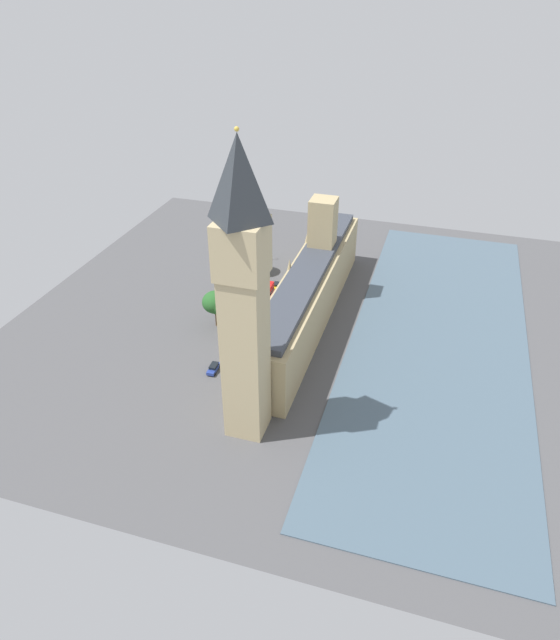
{
  "coord_description": "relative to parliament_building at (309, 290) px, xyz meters",
  "views": [
    {
      "loc": [
        -32.94,
        125.8,
        82.09
      ],
      "look_at": [
        1.0,
        15.29,
        8.72
      ],
      "focal_mm": 31.96,
      "sensor_mm": 36.0,
      "label": 1
    }
  ],
  "objects": [
    {
      "name": "pedestrian_under_trees",
      "position": [
        7.7,
        22.77,
        -7.72
      ],
      "size": [
        0.64,
        0.7,
        1.67
      ],
      "rotation": [
        0.0,
        0.0,
        0.56
      ],
      "color": "gray",
      "rests_on": "ground"
    },
    {
      "name": "parliament_building",
      "position": [
        0.0,
        0.0,
        0.0
      ],
      "size": [
        11.26,
        78.47,
        29.04
      ],
      "color": "tan",
      "rests_on": "ground"
    },
    {
      "name": "ground_plane",
      "position": [
        1.99,
        1.26,
        -8.48
      ],
      "size": [
        148.47,
        148.47,
        0.0
      ],
      "primitive_type": "plane",
      "color": "#4C4C4F"
    },
    {
      "name": "clock_tower",
      "position": [
        1.15,
        44.93,
        23.05
      ],
      "size": [
        8.61,
        8.61,
        60.88
      ],
      "color": "tan",
      "rests_on": "ground"
    },
    {
      "name": "double_decker_bus_far_end",
      "position": [
        13.52,
        -3.25,
        -5.84
      ],
      "size": [
        2.92,
        10.58,
        4.75
      ],
      "rotation": [
        0.0,
        0.0,
        3.17
      ],
      "color": "red",
      "rests_on": "ground"
    },
    {
      "name": "car_blue_kerbside",
      "position": [
        15.4,
        29.46,
        -7.59
      ],
      "size": [
        2.01,
        4.78,
        1.74
      ],
      "rotation": [
        0.0,
        0.0,
        0.03
      ],
      "color": "navy",
      "rests_on": "ground"
    },
    {
      "name": "car_yellow_cab_midblock",
      "position": [
        13.17,
        -12.91,
        -7.59
      ],
      "size": [
        2.04,
        4.05,
        1.74
      ],
      "rotation": [
        0.0,
        0.0,
        0.03
      ],
      "color": "gold",
      "rests_on": "ground"
    },
    {
      "name": "river_thames",
      "position": [
        -34.49,
        1.26,
        -8.35
      ],
      "size": [
        43.27,
        133.62,
        0.25
      ],
      "primitive_type": "cube",
      "color": "#475B6B",
      "rests_on": "ground"
    },
    {
      "name": "plane_tree_opposite_hall",
      "position": [
        20.46,
        -10.93,
        -3.09
      ],
      "size": [
        4.7,
        4.7,
        7.43
      ],
      "color": "brown",
      "rests_on": "ground"
    },
    {
      "name": "plane_tree_by_river_gate",
      "position": [
        22.27,
        10.9,
        -1.3
      ],
      "size": [
        6.84,
        6.84,
        10.11
      ],
      "color": "brown",
      "rests_on": "ground"
    },
    {
      "name": "plane_tree_near_tower",
      "position": [
        20.99,
        10.98,
        -1.69
      ],
      "size": [
        6.32,
        6.32,
        9.5
      ],
      "color": "brown",
      "rests_on": "ground"
    },
    {
      "name": "street_lamp_slot_10",
      "position": [
        21.71,
        -30.09,
        -3.77
      ],
      "size": [
        0.56,
        0.56,
        6.8
      ],
      "color": "black",
      "rests_on": "ground"
    },
    {
      "name": "car_white_trailing",
      "position": [
        15.65,
        7.86,
        -7.59
      ],
      "size": [
        1.96,
        4.72,
        1.74
      ],
      "rotation": [
        0.0,
        0.0,
        0.04
      ],
      "color": "silver",
      "rests_on": "ground"
    },
    {
      "name": "pedestrian_corner",
      "position": [
        7.39,
        20.23,
        -7.74
      ],
      "size": [
        0.47,
        0.57,
        1.63
      ],
      "rotation": [
        0.0,
        0.0,
        3.12
      ],
      "color": "black",
      "rests_on": "ground"
    },
    {
      "name": "plane_tree_leading",
      "position": [
        21.84,
        -20.6,
        -2.01
      ],
      "size": [
        7.14,
        7.14,
        9.52
      ],
      "color": "brown",
      "rests_on": "ground"
    }
  ]
}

